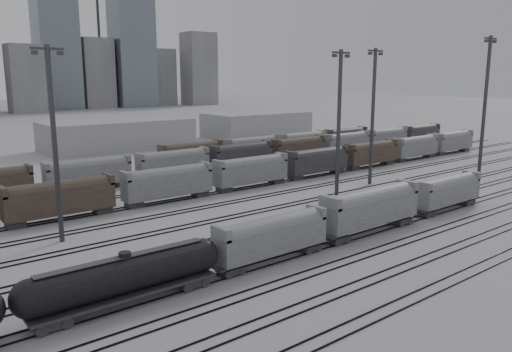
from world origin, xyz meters
TOP-DOWN VIEW (x-y plane):
  - ground at (0.00, 0.00)m, footprint 900.00×900.00m
  - tracks at (0.00, 17.50)m, footprint 220.00×71.50m
  - tank_car_b at (-30.21, 1.00)m, footprint 18.87×3.15m
  - hopper_car_a at (-13.49, 1.00)m, footprint 13.95×2.77m
  - hopper_car_b at (3.08, 1.00)m, footprint 15.91×3.16m
  - hopper_car_c at (21.15, 1.00)m, footprint 13.98×2.78m
  - light_mast_b at (-29.00, 22.33)m, footprint 3.74×0.60m
  - light_mast_c at (11.78, 14.68)m, footprint 3.82×0.61m
  - light_mast_d at (27.19, 20.31)m, footprint 3.98×0.64m
  - light_mast_e at (55.10, 13.61)m, footprint 4.48×0.72m
  - bg_string_near at (8.00, 32.00)m, footprint 151.00×3.00m
  - bg_string_mid at (18.00, 48.00)m, footprint 151.00×3.00m
  - bg_string_far at (35.50, 56.00)m, footprint 66.00×3.00m
  - warehouse_mid at (10.00, 95.00)m, footprint 40.00×18.00m
  - warehouse_right at (60.00, 95.00)m, footprint 35.00×18.00m
  - crane_right at (91.26, 305.00)m, footprint 42.00×1.80m

SIDE VIEW (x-z plane):
  - ground at x=0.00m, z-range 0.00..0.00m
  - tracks at x=0.00m, z-range 0.00..0.16m
  - tank_car_b at x=-30.21m, z-range 0.37..5.03m
  - bg_string_far at x=35.50m, z-range 0.00..5.60m
  - bg_string_near at x=8.00m, z-range 0.00..5.60m
  - bg_string_mid at x=18.00m, z-range 0.00..5.60m
  - hopper_car_a at x=-13.49m, z-range 0.59..5.58m
  - hopper_car_c at x=21.15m, z-range 0.59..5.59m
  - hopper_car_b at x=3.08m, z-range 0.67..6.36m
  - warehouse_mid at x=10.00m, z-range 0.00..8.00m
  - warehouse_right at x=60.00m, z-range 0.00..8.00m
  - light_mast_b at x=-29.00m, z-range 0.71..24.07m
  - light_mast_c at x=11.78m, z-range 0.73..24.59m
  - light_mast_d at x=27.19m, z-range 0.76..25.64m
  - light_mast_e at x=55.10m, z-range 0.85..28.85m
  - crane_right at x=91.26m, z-range 7.39..107.39m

